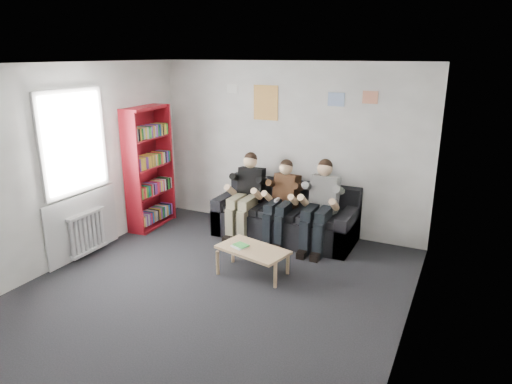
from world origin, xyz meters
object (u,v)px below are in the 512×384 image
Objects in this scene: sofa at (286,219)px; coffee_table at (253,251)px; bookshelf at (149,168)px; person_right at (320,206)px; person_middle at (281,202)px; person_left at (246,196)px.

sofa reaches higher than coffee_table.
bookshelf is at bearing 159.40° from coffee_table.
person_right is (0.61, -0.20, 0.36)m from sofa.
person_right is at bearing 8.90° from person_middle.
sofa is 0.74m from person_right.
person_middle is (0.00, -0.20, 0.33)m from sofa.
person_middle is 0.95× the size of person_right.
person_middle is at bearing 179.88° from person_right.
coffee_table is at bearing -65.92° from person_left.
person_right reaches higher than coffee_table.
sofa is at bearing 94.11° from coffee_table.
person_right is (1.22, -0.00, 0.01)m from person_left.
coffee_table is at bearing -25.49° from bookshelf.
person_right is (0.61, -0.00, 0.02)m from person_middle.
person_right is at bearing -6.78° from person_left.
person_left is at bearing 120.83° from coffee_table.
sofa is 1.66× the size of person_left.
sofa is 2.38× the size of coffee_table.
person_middle is at bearing -90.00° from sofa.
sofa is at bearing 11.40° from person_left.
sofa is 1.39m from coffee_table.
coffee_table is 0.70× the size of person_left.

